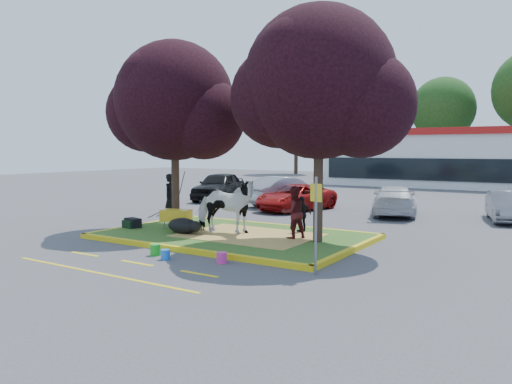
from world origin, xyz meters
The scene contains 32 objects.
ground centered at (0.00, 0.00, 0.00)m, with size 90.00×90.00×0.00m, color #424244.
median_island centered at (0.00, 0.00, 0.07)m, with size 8.00×5.00×0.15m, color #315B1C.
curb_near centered at (0.00, -2.58, 0.07)m, with size 8.30×0.16×0.15m, color yellow.
curb_far centered at (0.00, 2.58, 0.07)m, with size 8.30×0.16×0.15m, color yellow.
curb_left centered at (-4.08, 0.00, 0.07)m, with size 0.16×5.30×0.15m, color yellow.
curb_right centered at (4.08, 0.00, 0.07)m, with size 0.16×5.30×0.15m, color yellow.
straw_bedding centered at (0.60, 0.00, 0.15)m, with size 4.20×3.00×0.01m, color tan.
tree_purple_left centered at (-2.78, 0.38, 4.36)m, with size 5.06×4.20×6.51m.
tree_purple_right centered at (2.92, 0.18, 4.56)m, with size 5.30×4.40×6.82m.
fire_lane_stripe_a centered at (-2.00, -4.20, 0.00)m, with size 1.10×0.12×0.01m, color yellow.
fire_lane_stripe_b centered at (0.00, -4.20, 0.00)m, with size 1.10×0.12×0.01m, color yellow.
fire_lane_stripe_c centered at (2.00, -4.20, 0.00)m, with size 1.10×0.12×0.01m, color yellow.
fire_lane_long centered at (0.00, -5.40, 0.00)m, with size 6.00×0.10×0.01m, color yellow.
retail_building centered at (2.00, 27.98, 2.25)m, with size 20.40×8.40×4.40m.
treeline centered at (1.23, 37.61, 7.73)m, with size 46.58×7.80×14.63m.
cow centered at (-0.19, -0.16, 1.03)m, with size 0.95×2.09×1.77m, color white.
calf centered at (-1.38, -0.85, 0.40)m, with size 1.16×0.66×0.50m, color black.
handler centered at (-3.70, 1.16, 1.04)m, with size 0.65×0.43×1.79m, color black.
visitor_a centered at (2.05, 0.27, 0.95)m, with size 0.77×0.60×1.59m, color #4A1515.
visitor_b centered at (1.73, 1.45, 0.74)m, with size 0.69×0.29×1.19m, color black.
wheelbarrow centered at (-2.19, -0.26, 0.61)m, with size 1.75×0.85×0.66m.
gear_bag_dark centered at (-3.70, -0.82, 0.31)m, with size 0.63×0.34×0.32m, color black.
gear_bag_green centered at (-3.70, -0.97, 0.28)m, with size 0.49×0.31×0.26m, color black.
sign_post centered at (4.30, -2.84, 1.37)m, with size 0.31×0.11×2.25m.
bucket_green centered at (-0.27, -3.26, 0.15)m, with size 0.28×0.28×0.31m, color green.
bucket_pink centered at (1.80, -3.05, 0.14)m, with size 0.26×0.26×0.28m, color #E2328E.
bucket_blue centered at (0.31, -3.49, 0.13)m, with size 0.24×0.24×0.26m, color blue.
car_black centered at (-7.62, 9.40, 0.79)m, with size 1.87×4.65×1.59m, color black.
car_silver centered at (-3.16, 9.04, 0.74)m, with size 1.56×4.48×1.48m, color #919398.
car_red centered at (-1.76, 7.59, 0.61)m, with size 2.02×4.39×1.22m, color #9A0E0C.
car_white centered at (2.61, 8.44, 0.64)m, with size 1.80×4.42×1.28m, color silver.
car_grey centered at (7.00, 8.90, 0.60)m, with size 1.27×3.65×1.20m, color slate.
Camera 1 is at (9.19, -12.98, 2.87)m, focal length 35.00 mm.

